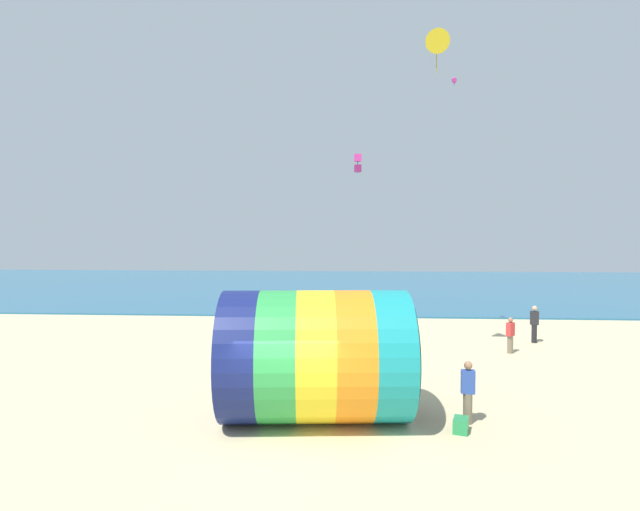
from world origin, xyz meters
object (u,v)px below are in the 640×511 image
object	(u,v)px
giant_inflatable_tube	(316,355)
kite_magenta_parafoil	(454,80)
kite_magenta_box	(358,163)
bystander_mid_beach	(534,324)
bystander_far_left	(363,349)
bystander_near_water	(510,335)
cooler_box	(461,425)
kite_handler	(468,392)
kite_yellow_delta	(437,40)

from	to	relation	value
giant_inflatable_tube	kite_magenta_parafoil	distance (m)	16.97
kite_magenta_box	bystander_mid_beach	bearing A→B (deg)	4.95
kite_magenta_box	bystander_far_left	xyz separation A→B (m)	(0.13, -5.27, -7.44)
kite_magenta_box	bystander_near_water	size ratio (longest dim) A/B	0.56
giant_inflatable_tube	cooler_box	distance (m)	4.11
giant_inflatable_tube	kite_magenta_box	distance (m)	11.83
kite_handler	bystander_near_water	distance (m)	9.05
kite_magenta_parafoil	kite_yellow_delta	bearing A→B (deg)	-108.22
kite_handler	cooler_box	bearing A→B (deg)	-116.92
cooler_box	kite_magenta_box	bearing A→B (deg)	103.67
kite_magenta_box	bystander_near_water	xyz separation A→B (m)	(6.50, -1.50, -7.59)
kite_yellow_delta	kite_magenta_box	world-z (taller)	kite_yellow_delta
kite_yellow_delta	bystander_mid_beach	world-z (taller)	kite_yellow_delta
bystander_far_left	bystander_near_water	bearing A→B (deg)	30.66
kite_handler	bystander_mid_beach	xyz separation A→B (m)	(5.46, 10.49, 0.04)
bystander_near_water	bystander_mid_beach	distance (m)	2.85
kite_handler	kite_magenta_box	distance (m)	12.64
kite_handler	kite_magenta_box	bearing A→B (deg)	106.15
kite_magenta_box	cooler_box	size ratio (longest dim) A/B	1.66
kite_yellow_delta	bystander_far_left	world-z (taller)	kite_yellow_delta
kite_yellow_delta	kite_magenta_box	distance (m)	6.13
kite_handler	kite_magenta_box	world-z (taller)	kite_magenta_box
kite_handler	bystander_far_left	distance (m)	5.24
giant_inflatable_tube	kite_yellow_delta	xyz separation A→B (m)	(4.21, 6.42, 10.79)
giant_inflatable_tube	kite_handler	xyz separation A→B (m)	(4.05, -0.03, -0.91)
bystander_mid_beach	cooler_box	size ratio (longest dim) A/B	3.36
kite_magenta_parafoil	bystander_far_left	bearing A→B (deg)	-122.53
giant_inflatable_tube	kite_magenta_box	xyz separation A→B (m)	(1.22, 9.74, 6.60)
kite_handler	kite_magenta_parafoil	size ratio (longest dim) A/B	2.26
kite_handler	kite_yellow_delta	xyz separation A→B (m)	(0.16, 6.45, 11.70)
kite_handler	cooler_box	distance (m)	0.96
kite_magenta_parafoil	bystander_mid_beach	distance (m)	12.31
kite_magenta_parafoil	bystander_mid_beach	world-z (taller)	kite_magenta_parafoil
bystander_near_water	bystander_mid_beach	bearing A→B (deg)	51.08
kite_magenta_box	cooler_box	world-z (taller)	kite_magenta_box
kite_yellow_delta	giant_inflatable_tube	bearing A→B (deg)	-123.24
bystander_near_water	cooler_box	size ratio (longest dim) A/B	2.96
kite_magenta_parafoil	bystander_far_left	xyz separation A→B (m)	(-4.57, -7.17, -11.69)
kite_yellow_delta	kite_magenta_parafoil	world-z (taller)	kite_yellow_delta
kite_magenta_box	bystander_near_water	bearing A→B (deg)	-12.96
kite_magenta_parafoil	bystander_near_water	bearing A→B (deg)	-62.05
kite_magenta_box	bystander_far_left	size ratio (longest dim) A/B	0.48
bystander_mid_beach	bystander_far_left	bearing A→B (deg)	-143.71
giant_inflatable_tube	kite_magenta_parafoil	xyz separation A→B (m)	(5.92, 11.64, 10.85)
kite_handler	cooler_box	world-z (taller)	kite_handler
bystander_far_left	cooler_box	bearing A→B (deg)	-64.91
bystander_near_water	cooler_box	xyz separation A→B (m)	(-3.98, -8.88, -0.59)
kite_handler	bystander_mid_beach	bearing A→B (deg)	62.48
kite_magenta_parafoil	bystander_near_water	distance (m)	12.44
kite_yellow_delta	cooler_box	world-z (taller)	kite_yellow_delta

